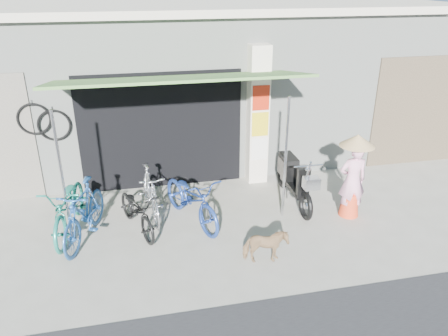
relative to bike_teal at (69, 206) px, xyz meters
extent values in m
plane|color=#9A968B|center=(3.01, -1.02, -0.51)|extent=(80.00, 80.00, 0.00)
cube|color=#A3A9A1|center=(3.01, 4.08, 1.24)|extent=(12.00, 5.00, 3.50)
cube|color=beige|center=(3.01, 4.08, 3.07)|extent=(12.30, 5.30, 0.16)
cube|color=black|center=(1.81, 1.56, 0.74)|extent=(3.40, 0.06, 2.50)
cube|color=black|center=(1.81, 1.57, 0.04)|extent=(3.06, 0.04, 1.10)
torus|color=black|center=(-0.29, 1.52, 1.04)|extent=(0.65, 0.05, 0.65)
cylinder|color=silver|center=(-0.29, 1.54, 1.36)|extent=(0.02, 0.02, 0.12)
torus|color=black|center=(-0.64, 1.52, 1.19)|extent=(0.65, 0.05, 0.65)
cylinder|color=silver|center=(-0.64, 1.54, 1.51)|extent=(0.02, 0.02, 0.12)
cube|color=beige|center=(3.86, 1.43, 0.99)|extent=(0.42, 0.42, 3.00)
cube|color=#B4220D|center=(3.86, 1.21, 1.44)|extent=(0.36, 0.02, 0.52)
cube|color=gold|center=(3.86, 1.21, 0.87)|extent=(0.36, 0.02, 0.52)
cube|color=white|center=(3.86, 1.21, 0.31)|extent=(0.36, 0.02, 0.50)
cube|color=#447032|center=(2.11, 0.63, 2.04)|extent=(4.60, 1.88, 0.35)
cylinder|color=silver|center=(0.01, -0.27, 0.67)|extent=(0.05, 0.05, 2.36)
cylinder|color=silver|center=(3.91, -0.27, 0.67)|extent=(0.05, 0.05, 2.36)
cube|color=brown|center=(8.01, 1.57, 0.79)|extent=(2.60, 0.06, 2.60)
imported|color=#1C7F6E|center=(0.00, 0.00, 0.00)|extent=(0.92, 2.01, 1.02)
imported|color=#1F4F90|center=(0.27, -0.33, 0.02)|extent=(1.01, 1.84, 1.06)
imported|color=black|center=(1.16, -0.22, -0.10)|extent=(1.02, 1.63, 0.81)
imported|color=silver|center=(1.44, 0.24, -0.02)|extent=(0.64, 1.68, 0.98)
imported|color=navy|center=(2.17, -0.13, -0.02)|extent=(1.29, 1.97, 0.98)
imported|color=tan|center=(3.13, -1.64, -0.21)|extent=(0.74, 0.40, 0.60)
torus|color=black|center=(4.28, -0.49, -0.22)|extent=(0.11, 0.57, 0.57)
torus|color=black|center=(4.31, 0.90, -0.22)|extent=(0.11, 0.57, 0.57)
cube|color=black|center=(4.30, 0.21, -0.14)|extent=(0.25, 1.02, 0.11)
cube|color=black|center=(4.30, 0.58, 0.09)|extent=(0.29, 0.59, 0.36)
cube|color=black|center=(4.30, 0.58, 0.32)|extent=(0.27, 0.59, 0.10)
cube|color=black|center=(4.29, -0.28, 0.16)|extent=(0.24, 0.11, 0.60)
cylinder|color=silver|center=(4.28, -0.46, 0.58)|extent=(0.56, 0.04, 0.03)
cube|color=silver|center=(4.28, -0.65, 0.33)|extent=(0.28, 0.22, 0.21)
imported|color=pink|center=(5.17, -0.52, 0.23)|extent=(0.55, 0.38, 1.47)
cone|color=red|center=(5.17, -0.52, -0.28)|extent=(0.38, 0.38, 0.46)
cone|color=tan|center=(5.17, -0.52, 1.03)|extent=(0.64, 0.64, 0.22)
camera|label=1|loc=(1.23, -7.23, 3.75)|focal=35.00mm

